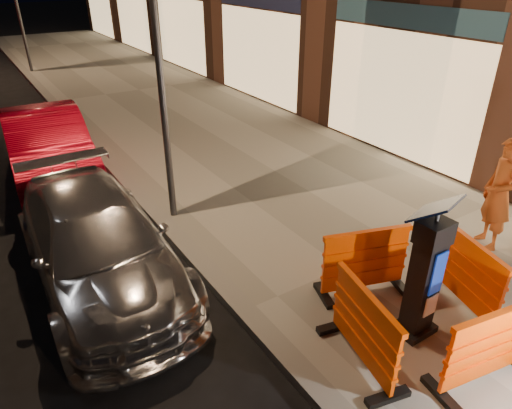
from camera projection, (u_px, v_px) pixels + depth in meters
ground_plane at (247, 318)px, 6.30m from camera, size 120.00×120.00×0.00m
sidewalk at (397, 248)px, 7.70m from camera, size 6.00×60.00×0.15m
kerb at (247, 314)px, 6.27m from camera, size 0.30×60.00×0.15m
parking_kiosk at (425, 273)px, 5.46m from camera, size 0.70×0.70×1.82m
barrier_front at (490, 348)px, 4.95m from camera, size 1.37×0.75×1.02m
barrier_back at (365, 262)px, 6.35m from camera, size 1.40×0.91×1.02m
barrier_kerbside at (364, 329)px, 5.19m from camera, size 0.81×1.39×1.02m
barrier_bldgside at (467, 274)px, 6.10m from camera, size 0.89×1.40×1.02m
car_silver at (105, 280)px, 7.06m from camera, size 2.00×4.67×1.34m
car_red at (55, 177)px, 10.40m from camera, size 1.87×4.64×1.50m
man at (499, 194)px, 7.23m from camera, size 0.73×0.82×1.88m
street_lamp_mid at (158, 48)px, 7.16m from camera, size 0.12×0.12×6.00m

